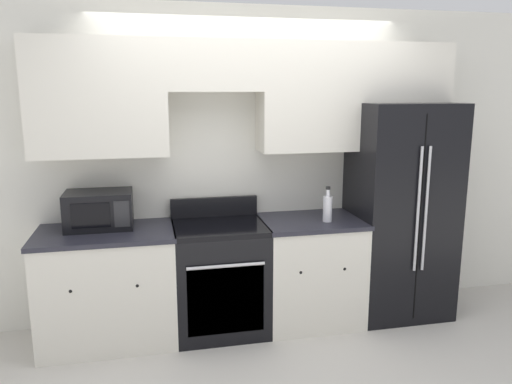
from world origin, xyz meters
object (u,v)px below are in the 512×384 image
object	(u,v)px
oven_range	(220,277)
microwave	(99,210)
refrigerator	(397,209)
bottle	(328,208)

from	to	relation	value
oven_range	microwave	xyz separation A→B (m)	(-0.91, 0.11, 0.58)
refrigerator	microwave	world-z (taller)	refrigerator
oven_range	bottle	world-z (taller)	bottle
microwave	bottle	size ratio (longest dim) A/B	1.75
refrigerator	microwave	bearing A→B (deg)	178.74
microwave	bottle	distance (m)	1.79
microwave	bottle	bearing A→B (deg)	-6.54
oven_range	refrigerator	world-z (taller)	refrigerator
bottle	oven_range	bearing A→B (deg)	174.10
oven_range	bottle	size ratio (longest dim) A/B	3.64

